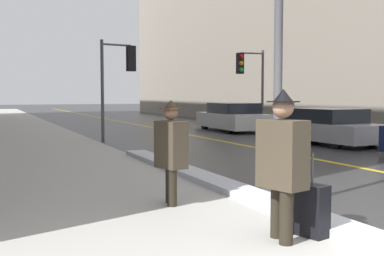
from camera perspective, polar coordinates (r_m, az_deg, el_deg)
The scene contains 12 objects.
sidewalk_slab at distance 18.46m, azimuth -18.55°, elevation -1.22°, with size 4.00×80.00×0.01m.
road_centre_stripe at distance 19.90m, azimuth -1.08°, elevation -0.66°, with size 0.16×80.00×0.00m.
snow_bank_curb at distance 8.67m, azimuth 2.51°, elevation -6.32°, with size 0.52×9.52×0.11m.
building_facade_right at distance 30.62m, azimuth 9.75°, elevation 12.41°, with size 6.00×36.00×12.28m.
lamp_post at distance 6.89m, azimuth 10.26°, elevation 14.08°, with size 0.28×0.28×4.69m.
traffic_light_near at distance 17.19m, azimuth -8.47°, elevation 6.96°, with size 1.30×0.45×3.49m.
traffic_light_far at distance 21.20m, azimuth 6.73°, elevation 6.54°, with size 1.31×0.33×3.56m.
pedestrian_in_glasses at distance 5.28m, azimuth 10.66°, elevation -3.63°, with size 0.43×0.57×1.67m.
pedestrian_in_fedora at distance 6.95m, azimuth -2.51°, elevation -2.37°, with size 0.39×0.53×1.53m.
parked_car_silver at distance 16.45m, azimuth 15.38°, elevation 0.15°, with size 2.02×4.47×1.16m.
parked_car_white at distance 21.55m, azimuth 4.83°, elevation 1.25°, with size 2.02×4.42×1.24m.
rolling_suitcase at distance 5.64m, azimuth 14.00°, elevation -9.49°, with size 0.31×0.41×0.95m.
Camera 1 is at (-3.60, -3.32, 1.60)m, focal length 45.00 mm.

